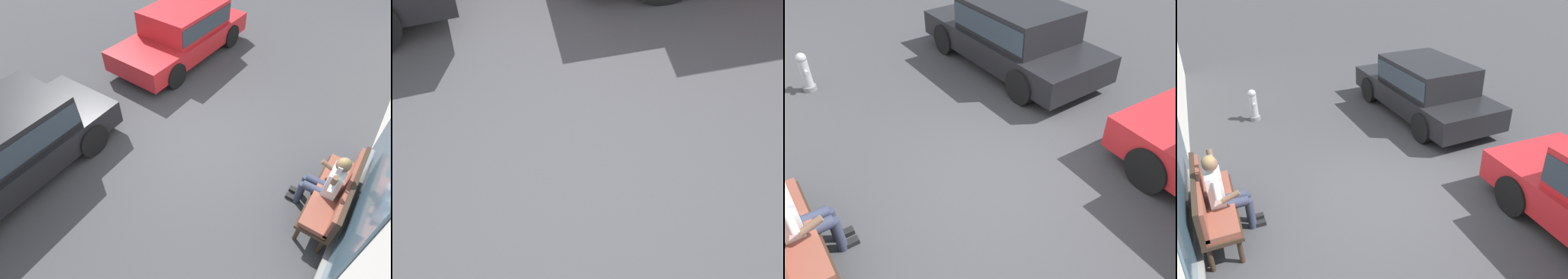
{
  "view_description": "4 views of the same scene",
  "coord_description": "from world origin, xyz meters",
  "views": [
    {
      "loc": [
        3.81,
        2.6,
        4.79
      ],
      "look_at": [
        0.62,
        0.4,
        0.82
      ],
      "focal_mm": 28.0,
      "sensor_mm": 36.0,
      "label": 1
    },
    {
      "loc": [
        0.48,
        2.6,
        3.98
      ],
      "look_at": [
        -0.08,
        0.41,
        0.81
      ],
      "focal_mm": 55.0,
      "sensor_mm": 36.0,
      "label": 2
    },
    {
      "loc": [
        -3.33,
        2.6,
        3.96
      ],
      "look_at": [
        -0.2,
        0.45,
        1.02
      ],
      "focal_mm": 35.0,
      "sensor_mm": 36.0,
      "label": 3
    },
    {
      "loc": [
        -5.06,
        2.6,
        4.02
      ],
      "look_at": [
        0.54,
        0.03,
        0.82
      ],
      "focal_mm": 35.0,
      "sensor_mm": 36.0,
      "label": 4
    }
  ],
  "objects": [
    {
      "name": "ground_plane",
      "position": [
        0.0,
        0.0,
        0.0
      ],
      "size": [
        60.0,
        60.0,
        0.0
      ],
      "primitive_type": "plane",
      "color": "#38383A"
    }
  ]
}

